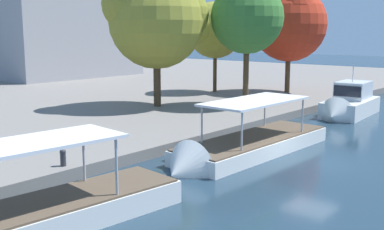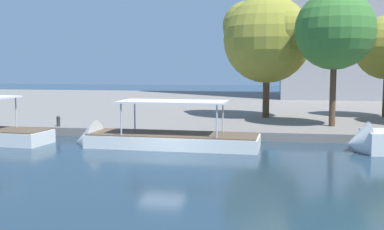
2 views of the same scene
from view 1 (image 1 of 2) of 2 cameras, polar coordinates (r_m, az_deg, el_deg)
name	(u,v)px [view 1 (image 1 of 2)]	position (r m, az deg, el deg)	size (l,w,h in m)	color
ground_plane	(312,163)	(25.57, 14.25, -5.58)	(220.00, 220.00, 0.00)	#1E3342
tour_boat_1	(242,151)	(26.18, 6.08, -4.33)	(12.24, 3.58, 4.32)	silver
motor_yacht_2	(348,106)	(40.00, 18.29, 1.03)	(8.01, 3.38, 4.96)	silver
mooring_bollard_0	(63,157)	(22.70, -15.27, -4.88)	(0.29, 0.29, 0.81)	#2D2D33
tree_0	(156,18)	(38.97, -4.36, 11.61)	(7.95, 7.75, 10.86)	#4C3823
tree_1	(290,20)	(48.79, 11.74, 11.10)	(7.43, 7.43, 10.56)	#4C3823
tree_2	(214,31)	(48.21, 2.72, 10.12)	(6.05, 5.69, 9.11)	#4C3823
tree_3	(247,16)	(39.60, 6.70, 11.72)	(5.98, 5.98, 10.28)	#4C3823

